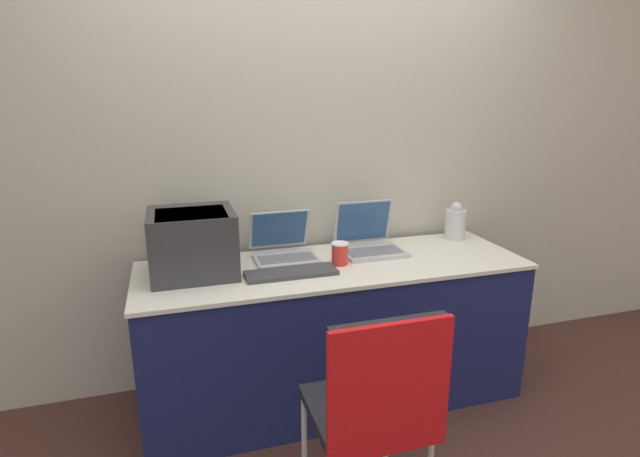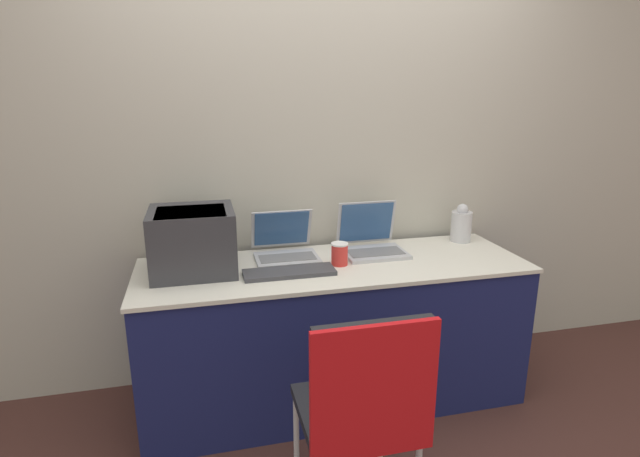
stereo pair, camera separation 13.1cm
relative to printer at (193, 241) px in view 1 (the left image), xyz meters
The scene contains 10 objects.
ground_plane 1.20m from the printer, 28.13° to the right, with size 14.00×14.00×0.00m, color #472823.
wall_back 0.85m from the printer, 26.07° to the left, with size 8.00×0.05×2.60m.
table 0.87m from the printer, ahead, with size 1.94×0.64×0.76m.
printer is the anchor object (origin of this frame).
laptop_left 0.49m from the printer, 13.70° to the left, with size 0.32×0.32×0.23m.
laptop_right 0.94m from the printer, ahead, with size 0.33×0.31×0.26m.
external_keyboard 0.48m from the printer, 18.60° to the right, with size 0.43×0.14×0.02m.
coffee_cup 0.71m from the printer, ahead, with size 0.09×0.09×0.11m.
metal_pitcher 1.50m from the printer, ahead, with size 0.12×0.12×0.22m.
chair 1.12m from the printer, 57.46° to the right, with size 0.44×0.43×0.89m.
Camera 1 is at (-0.76, -1.93, 1.61)m, focal length 28.00 mm.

